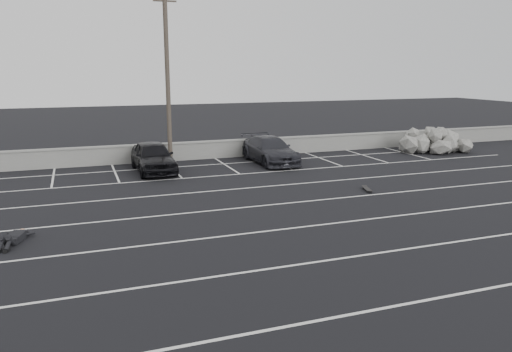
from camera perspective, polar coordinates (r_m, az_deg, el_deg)
name	(u,v)px	position (r m, az deg, el deg)	size (l,w,h in m)	color
ground	(295,228)	(17.11, 4.44, -5.94)	(120.00, 120.00, 0.00)	black
seawall	(198,150)	(29.95, -6.65, 2.98)	(50.00, 0.45, 1.06)	gray
stall_lines	(250,197)	(21.01, -0.73, -2.44)	(36.00, 20.05, 0.01)	silver
car_left	(153,157)	(26.57, -11.68, 2.17)	(1.89, 4.69, 1.60)	black
car_right	(270,150)	(28.60, 1.61, 3.00)	(2.07, 5.09, 1.48)	#25252B
utility_pole	(168,78)	(28.43, -10.07, 10.98)	(1.26, 0.25, 9.47)	#4C4238
trash_bin	(267,151)	(29.83, 1.28, 2.82)	(0.58, 0.58, 0.88)	#232325
riprap_pile	(436,144)	(34.45, 19.90, 3.49)	(5.07, 3.58, 1.27)	gray
person	(16,233)	(17.53, -25.70, -5.93)	(1.47, 2.43, 0.46)	black
skateboard	(367,189)	(22.63, 12.59, -1.46)	(0.46, 0.89, 0.10)	black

